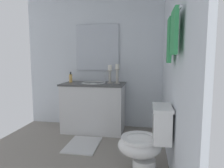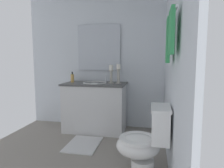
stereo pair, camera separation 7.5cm
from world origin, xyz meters
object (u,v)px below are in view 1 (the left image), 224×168
Objects in this scene: soap_bottle at (71,78)px; towel_bar at (174,16)px; toilet at (146,142)px; towel_near_vanity at (169,41)px; vanity_cabinet at (94,107)px; towel_center at (174,32)px; mirror at (97,48)px; candle_holder_tall at (117,73)px; bath_mat at (83,145)px; sink_basin at (94,85)px; candle_holder_short at (110,74)px.

towel_bar is at bearing 47.35° from soap_bottle.
towel_near_vanity reaches higher than toilet.
vanity_cabinet is 2.40× the size of towel_near_vanity.
towel_near_vanity is 0.36m from towel_center.
mirror is 0.65m from candle_holder_tall.
towel_near_vanity reaches higher than bath_mat.
soap_bottle is 2.24m from towel_center.
bath_mat is at bearing -0.09° from sink_basin.
towel_center reaches higher than bath_mat.
mirror is at bearing -133.61° from candle_holder_short.
bath_mat is (0.62, -0.00, -0.77)m from sink_basin.
mirror is 1.11× the size of towel_bar.
candle_holder_short is 0.70× the size of towel_near_vanity.
sink_basin is 1.12× the size of towel_center.
towel_center reaches higher than toilet.
sink_basin is 0.45m from candle_holder_tall.
sink_basin is 1.33× the size of candle_holder_short.
mirror reaches higher than candle_holder_short.
toilet is at bearing 35.54° from vanity_cabinet.
vanity_cabinet is at bearing -89.62° from candle_holder_tall.
soap_bottle is at bearing -93.95° from sink_basin.
candle_holder_short is at bearing 93.63° from sink_basin.
towel_bar is 1.20× the size of bath_mat.
towel_center is (1.55, 1.09, 1.02)m from vanity_cabinet.
bath_mat is at bearing -23.22° from candle_holder_short.
bath_mat is (-0.74, -1.11, -1.59)m from towel_bar.
towel_center reaches higher than soap_bottle.
toilet is 1.14m from bath_mat.
mirror is 1.83m from towel_near_vanity.
sink_basin reaches higher than vanity_cabinet.
vanity_cabinet is 1.30× the size of mirror.
soap_bottle is at bearing -136.47° from towel_center.
candle_holder_tall is 0.73× the size of towel_near_vanity.
sink_basin is at bearing 90.00° from vanity_cabinet.
toilet is 1.04× the size of towel_bar.
mirror is 2.05m from toilet.
soap_bottle is (0.25, -0.41, -0.53)m from mirror.
candle_holder_short reaches higher than vanity_cabinet.
candle_holder_tall is at bearing 83.27° from candle_holder_short.
towel_center reaches higher than candle_holder_tall.
candle_holder_short is 1.53m from toilet.
soap_bottle is at bearing -147.90° from bath_mat.
towel_near_vanity is (1.19, 1.09, 0.62)m from sink_basin.
towel_bar is (1.40, 1.52, 0.70)m from soap_bottle.
towel_near_vanity is at bearing 36.57° from mirror.
sink_basin is 0.70m from mirror.
sink_basin is at bearing 179.91° from bath_mat.
bath_mat is (0.65, 0.41, -0.88)m from soap_bottle.
towel_near_vanity reaches higher than vanity_cabinet.
candle_holder_short is 1.82m from towel_center.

